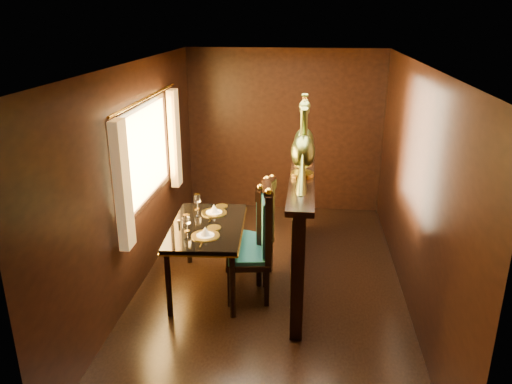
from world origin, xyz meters
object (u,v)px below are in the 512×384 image
at_px(dining_table, 207,231).
at_px(peacock_right, 304,130).
at_px(chair_left, 260,239).
at_px(peacock_left, 303,137).
at_px(chair_right, 260,228).

height_order(dining_table, peacock_right, peacock_right).
relative_size(chair_left, peacock_right, 1.78).
distance_m(chair_left, peacock_left, 1.18).
distance_m(chair_left, peacock_right, 1.33).
bearing_deg(chair_left, peacock_right, 51.40).
bearing_deg(peacock_right, peacock_left, -90.00).
relative_size(dining_table, peacock_left, 1.63).
relative_size(dining_table, chair_right, 1.09).
bearing_deg(peacock_right, dining_table, -150.21).
distance_m(dining_table, peacock_right, 1.57).
bearing_deg(chair_right, chair_left, -68.63).
distance_m(chair_right, peacock_left, 1.24).
height_order(peacock_left, peacock_right, peacock_left).
height_order(dining_table, chair_right, chair_right).
height_order(chair_right, peacock_left, peacock_left).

